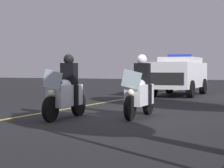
# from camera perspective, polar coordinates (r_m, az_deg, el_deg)

# --- Properties ---
(ground_plane) EXTENTS (80.00, 80.00, 0.00)m
(ground_plane) POSITION_cam_1_polar(r_m,az_deg,el_deg) (11.51, -0.13, -4.49)
(ground_plane) COLOR black
(lane_stripe_center) EXTENTS (48.00, 0.12, 0.01)m
(lane_stripe_center) POSITION_cam_1_polar(r_m,az_deg,el_deg) (12.62, -9.46, -3.92)
(lane_stripe_center) COLOR #E0D14C
(lane_stripe_center) RESTS_ON ground
(police_motorcycle_lead_left) EXTENTS (2.14, 0.58, 1.72)m
(police_motorcycle_lead_left) POSITION_cam_1_polar(r_m,az_deg,el_deg) (11.03, -6.42, -1.15)
(police_motorcycle_lead_left) COLOR black
(police_motorcycle_lead_left) RESTS_ON ground
(police_motorcycle_lead_right) EXTENTS (2.14, 0.58, 1.72)m
(police_motorcycle_lead_right) POSITION_cam_1_polar(r_m,az_deg,el_deg) (11.27, 3.86, -1.07)
(police_motorcycle_lead_right) COLOR black
(police_motorcycle_lead_right) RESTS_ON ground
(police_suv) EXTENTS (4.96, 2.20, 2.05)m
(police_suv) POSITION_cam_1_polar(r_m,az_deg,el_deg) (20.93, 9.26, 1.37)
(police_suv) COLOR silver
(police_suv) RESTS_ON ground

